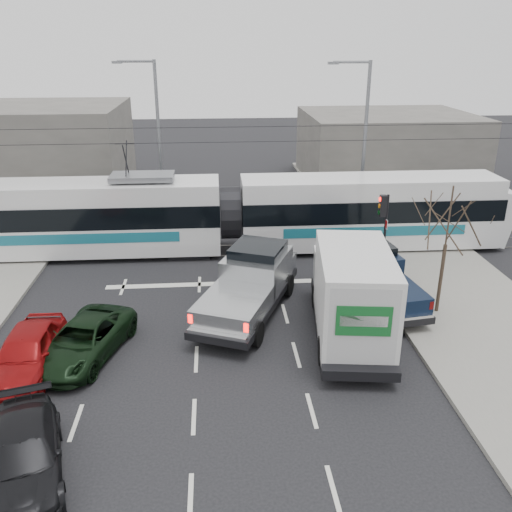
{
  "coord_description": "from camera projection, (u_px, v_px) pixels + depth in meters",
  "views": [
    {
      "loc": [
        -0.93,
        -15.73,
        10.0
      ],
      "look_at": [
        0.69,
        4.67,
        1.8
      ],
      "focal_mm": 38.0,
      "sensor_mm": 36.0,
      "label": 1
    }
  ],
  "objects": [
    {
      "name": "street_lamp_far",
      "position": [
        155.0,
        131.0,
        30.94
      ],
      "size": [
        2.38,
        0.25,
        9.0
      ],
      "color": "slate",
      "rests_on": "ground"
    },
    {
      "name": "catenary",
      "position": [
        233.0,
        176.0,
        26.16
      ],
      "size": [
        60.0,
        0.2,
        7.0
      ],
      "color": "black",
      "rests_on": "ground"
    },
    {
      "name": "rails",
      "position": [
        234.0,
        250.0,
        27.6
      ],
      "size": [
        60.0,
        1.6,
        0.03
      ],
      "primitive_type": "cube",
      "color": "#33302D",
      "rests_on": "ground"
    },
    {
      "name": "box_truck",
      "position": [
        351.0,
        294.0,
        18.99
      ],
      "size": [
        3.23,
        7.16,
        3.46
      ],
      "rotation": [
        0.0,
        0.0,
        -0.13
      ],
      "color": "black",
      "rests_on": "ground"
    },
    {
      "name": "navy_pickup",
      "position": [
        375.0,
        276.0,
        21.81
      ],
      "size": [
        2.75,
        5.66,
        2.29
      ],
      "rotation": [
        0.0,
        0.0,
        0.15
      ],
      "color": "black",
      "rests_on": "ground"
    },
    {
      "name": "ground",
      "position": [
        247.0,
        357.0,
        18.35
      ],
      "size": [
        120.0,
        120.0,
        0.0
      ],
      "primitive_type": "plane",
      "color": "black",
      "rests_on": "ground"
    },
    {
      "name": "street_lamp_near",
      "position": [
        362.0,
        135.0,
        29.94
      ],
      "size": [
        2.38,
        0.25,
        9.0
      ],
      "color": "slate",
      "rests_on": "ground"
    },
    {
      "name": "red_car",
      "position": [
        27.0,
        352.0,
        17.28
      ],
      "size": [
        1.8,
        4.31,
        1.46
      ],
      "primitive_type": "imported",
      "rotation": [
        0.0,
        0.0,
        -0.02
      ],
      "color": "maroon",
      "rests_on": "ground"
    },
    {
      "name": "silver_pickup",
      "position": [
        251.0,
        282.0,
        21.15
      ],
      "size": [
        4.65,
        7.02,
        2.42
      ],
      "rotation": [
        0.0,
        0.0,
        -0.4
      ],
      "color": "black",
      "rests_on": "ground"
    },
    {
      "name": "bare_tree",
      "position": [
        449.0,
        222.0,
        19.81
      ],
      "size": [
        2.4,
        2.4,
        5.0
      ],
      "color": "#47382B",
      "rests_on": "ground"
    },
    {
      "name": "tram",
      "position": [
        230.0,
        214.0,
        26.86
      ],
      "size": [
        26.89,
        2.86,
        5.49
      ],
      "rotation": [
        0.0,
        0.0,
        -0.01
      ],
      "color": "white",
      "rests_on": "ground"
    },
    {
      "name": "traffic_signal",
      "position": [
        383.0,
        217.0,
        23.82
      ],
      "size": [
        0.44,
        0.44,
        3.6
      ],
      "color": "black",
      "rests_on": "ground"
    },
    {
      "name": "green_car",
      "position": [
        84.0,
        340.0,
        18.15
      ],
      "size": [
        3.34,
        4.96,
        1.26
      ],
      "primitive_type": "imported",
      "rotation": [
        0.0,
        0.0,
        -0.3
      ],
      "color": "black",
      "rests_on": "ground"
    },
    {
      "name": "dark_car",
      "position": [
        24.0,
        456.0,
        13.12
      ],
      "size": [
        2.9,
        4.65,
        1.26
      ],
      "primitive_type": "imported",
      "rotation": [
        0.0,
        0.0,
        0.28
      ],
      "color": "black",
      "rests_on": "ground"
    },
    {
      "name": "sidewalk_right",
      "position": [
        502.0,
        344.0,
        18.98
      ],
      "size": [
        6.0,
        60.0,
        0.15
      ],
      "primitive_type": "cube",
      "color": "gray",
      "rests_on": "ground"
    },
    {
      "name": "building_right",
      "position": [
        386.0,
        147.0,
        40.51
      ],
      "size": [
        12.0,
        10.0,
        5.0
      ],
      "primitive_type": "cube",
      "color": "slate",
      "rests_on": "ground"
    },
    {
      "name": "building_left",
      "position": [
        19.0,
        151.0,
        36.56
      ],
      "size": [
        14.0,
        10.0,
        6.0
      ],
      "primitive_type": "cube",
      "color": "slate",
      "rests_on": "ground"
    }
  ]
}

